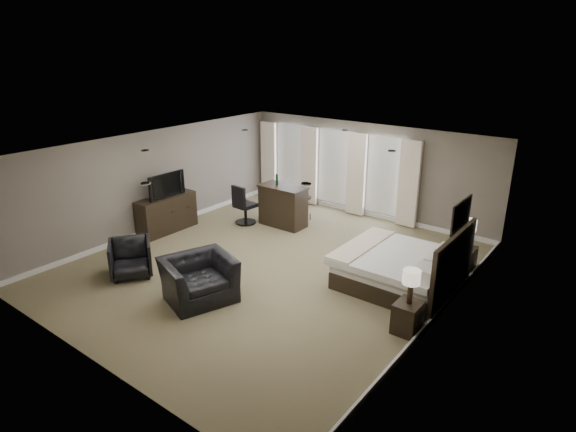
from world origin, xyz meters
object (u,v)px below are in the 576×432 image
Objects in this scene: lamp_near at (411,287)px; dresser at (167,214)px; nightstand_near at (408,317)px; bar_stool_left at (275,201)px; bar_stool_right at (305,208)px; armchair_near at (198,272)px; nightstand_far at (464,259)px; desk_chair at (245,204)px; bed at (398,253)px; lamp_far at (468,234)px; bar_counter at (283,206)px; tv at (165,194)px; armchair_far at (130,257)px.

lamp_near reaches higher than dresser.
nightstand_near is 6.40m from bar_stool_left.
armchair_near is at bearing -79.36° from bar_stool_right.
bar_stool_right is (-4.53, 3.39, -0.51)m from lamp_near.
bar_stool_left is at bearing 176.31° from nightstand_far.
bar_stool_right is at bearing -128.55° from desk_chair.
bed reaches higher than nightstand_near.
bar_stool_right is (0.98, 0.14, -0.07)m from bar_stool_left.
nightstand_near is 2.90m from nightstand_far.
bar_stool_left is at bearing 62.25° from dresser.
bar_counter is (-4.77, -0.20, -0.30)m from lamp_far.
lamp_near reaches higher than tv.
nightstand_far is at bearing -15.24° from armchair_far.
nightstand_near is 0.64× the size of armchair_far.
lamp_far is 0.75× the size of armchair_far.
nightstand_near is 0.50× the size of desk_chair.
bar_stool_right is (-4.53, 0.49, -0.52)m from lamp_far.
bar_stool_left is at bearing 143.11° from bar_counter.
bed is 3.40× the size of lamp_far.
armchair_far is (-5.51, -1.55, 0.15)m from nightstand_near.
dresser reaches higher than armchair_far.
bar_counter is (-1.13, 4.07, -0.01)m from armchair_near.
bed is 6.10m from dresser.
dresser is at bearing -171.65° from bed.
lamp_far is 0.59× the size of tv.
lamp_near is 5.68m from bar_stool_right.
nightstand_far is 0.42× the size of armchair_near.
armchair_far is (-5.51, -4.45, -0.43)m from lamp_far.
bed is 1.70× the size of armchair_near.
desk_chair is at bearing -173.04° from nightstand_far.
bed is at bearing -121.54° from nightstand_far.
nightstand_near is 0.43× the size of armchair_near.
bar_counter is (2.15, 2.14, -0.46)m from tv.
desk_chair is at bearing 38.26° from armchair_far.
lamp_far is 4.59m from bar_stool_right.
bed is 1.99× the size of tv.
bar_counter is at bearing 44.80° from dresser.
nightstand_near is 0.58m from lamp_near.
armchair_far is at bearing -164.27° from nightstand_near.
tv reaches higher than dresser.
armchair_near is (-3.63, -4.27, 0.29)m from nightstand_far.
lamp_far is 7.30m from tv.
bed is 4.14m from bar_stool_right.
nightstand_near is 5.73m from armchair_far.
nightstand_near is at bearing -94.67° from tv.
bar_stool_left is at bearing -172.11° from bar_stool_right.
lamp_near reaches higher than bar_stool_right.
lamp_far is at bearing 0.00° from nightstand_far.
armchair_near is at bearing 125.10° from desk_chair.
desk_chair is at bearing -173.04° from lamp_far.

